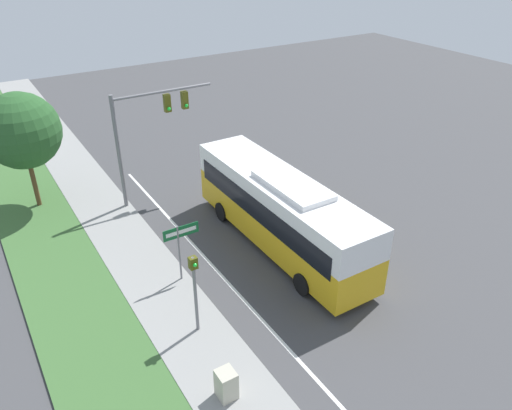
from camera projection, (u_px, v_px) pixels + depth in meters
The scene contains 10 objects.
ground_plane at pixel (338, 290), 20.42m from camera, with size 80.00×80.00×0.00m, color #424244.
sidewalk at pixel (202, 349), 17.54m from camera, with size 2.80×80.00×0.12m.
grass_verge at pixel (113, 388), 16.08m from camera, with size 3.60×80.00×0.10m.
lane_divider_near at pixel (264, 323), 18.77m from camera, with size 0.14×30.00×0.01m.
bus at pixel (281, 208), 22.34m from camera, with size 2.67×10.98×3.61m.
signal_gantry at pixel (147, 124), 24.99m from camera, with size 5.33×0.41×6.08m.
pedestrian_signal at pixel (195, 283), 17.26m from camera, with size 0.28×0.34×3.32m.
street_sign at pixel (180, 241), 20.05m from camera, with size 1.54×0.08×2.68m.
utility_cabinet at pixel (226, 384), 15.47m from camera, with size 0.57×0.61×1.03m.
roadside_tree at pixel (22, 131), 24.40m from camera, with size 3.80×3.80×6.05m.
Camera 1 is at (-11.34, -11.84, 13.11)m, focal length 35.00 mm.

